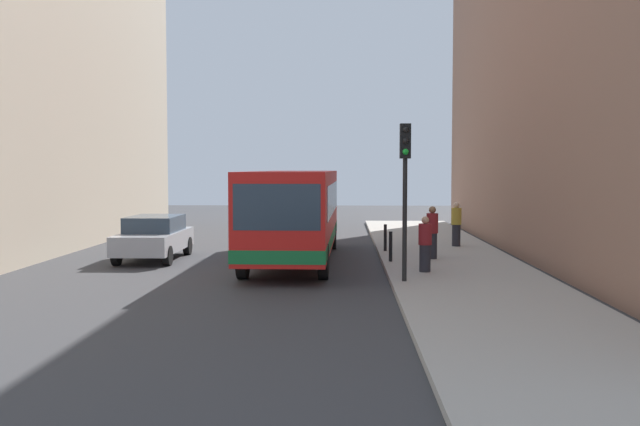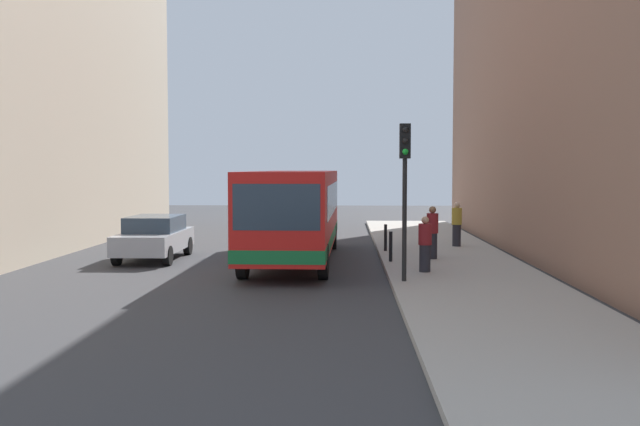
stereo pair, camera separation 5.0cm
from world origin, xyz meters
The scene contains 11 objects.
ground_plane centered at (0.00, 0.00, 0.00)m, with size 80.00×80.00×0.00m, color #38383A.
sidewalk centered at (5.40, 0.00, 0.07)m, with size 4.40×40.00×0.15m, color #ADA89E.
building_right centered at (11.50, 4.00, 8.38)m, with size 7.00×32.00×16.76m, color #936B56.
bus centered at (0.34, 2.96, 1.73)m, with size 2.71×11.06×3.00m.
car_beside_bus centered at (-4.46, 3.22, 0.78)m, with size 1.86×4.40×1.48m.
traffic_light centered at (3.55, -2.26, 3.01)m, with size 0.28×0.33×4.10m.
bollard_near centered at (3.45, 1.83, 0.62)m, with size 0.11×0.11×0.95m, color black.
bollard_mid centered at (3.45, 4.80, 0.62)m, with size 0.11×0.11×0.95m, color black.
pedestrian_near_signal centered at (4.28, -0.50, 0.94)m, with size 0.38×0.38×1.59m.
pedestrian_mid_sidewalk centered at (4.85, 2.56, 1.01)m, with size 0.38×0.38×1.72m.
pedestrian_far_sidewalk centered at (6.23, 6.51, 0.98)m, with size 0.38×0.38×1.68m.
Camera 1 is at (1.95, -21.40, 3.09)m, focal length 41.30 mm.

